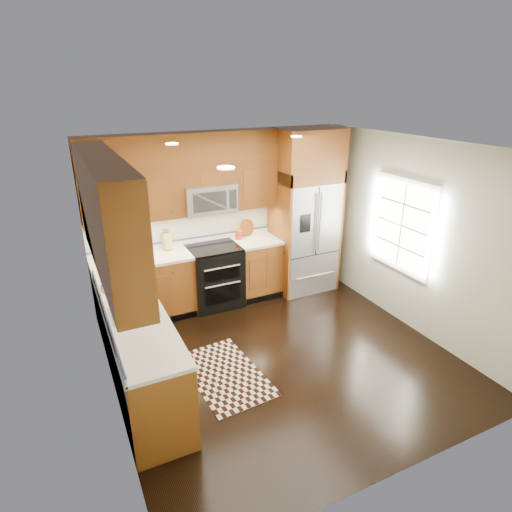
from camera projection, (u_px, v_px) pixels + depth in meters
name	position (u px, v px, depth m)	size (l,w,h in m)	color
ground	(281.00, 356.00, 5.43)	(4.00, 4.00, 0.00)	black
wall_back	(220.00, 216.00, 6.61)	(4.00, 0.02, 2.60)	beige
wall_left	(103.00, 296.00, 4.14)	(0.02, 4.00, 2.60)	beige
wall_right	(413.00, 236.00, 5.75)	(0.02, 4.00, 2.60)	beige
window	(402.00, 225.00, 5.87)	(0.04, 1.10, 1.30)	white
base_cabinets	(165.00, 314.00, 5.52)	(2.85, 3.00, 0.90)	#94541C
countertop	(170.00, 275.00, 5.49)	(2.86, 3.01, 0.04)	white
upper_cabinets	(157.00, 190.00, 5.12)	(2.85, 3.00, 1.15)	brown
range	(215.00, 276.00, 6.55)	(0.76, 0.67, 0.95)	black
microwave	(209.00, 198.00, 6.21)	(0.76, 0.40, 0.42)	#B2B2B7
refrigerator	(305.00, 212.00, 6.82)	(0.98, 0.75, 2.60)	#B2B2B7
sink_faucet	(130.00, 308.00, 4.55)	(0.54, 0.44, 0.37)	#B2B2B7
rug	(225.00, 374.00, 5.07)	(0.78, 1.29, 0.01)	black
knife_block	(167.00, 241.00, 6.27)	(0.13, 0.17, 0.31)	tan
utensil_crock	(239.00, 233.00, 6.67)	(0.11, 0.11, 0.31)	#B22E15
cutting_board	(247.00, 235.00, 6.86)	(0.27, 0.27, 0.02)	brown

